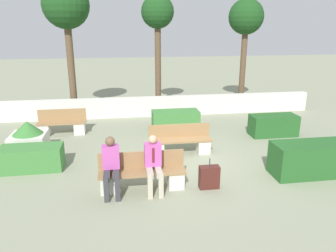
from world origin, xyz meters
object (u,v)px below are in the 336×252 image
Objects in this scene: bench_front at (142,175)px; tree_leftmost at (66,8)px; bench_right_side at (62,125)px; suitcase at (209,177)px; bench_left_side at (180,143)px; person_seated_man at (153,162)px; tree_center_right at (246,20)px; person_seated_woman at (111,164)px; tree_center_left at (158,17)px; planter_corner_left at (29,139)px.

bench_front is 0.38× the size of tree_leftmost.
bench_right_side reaches higher than suitcase.
person_seated_man is (-1.03, -2.16, 0.39)m from bench_left_side.
tree_center_right is (7.50, 0.36, -0.42)m from tree_leftmost.
tree_leftmost is at bearing 121.34° from bench_left_side.
suitcase is (0.27, -2.23, -0.05)m from bench_left_side.
bench_left_side is 0.39× the size of tree_center_right.
bench_right_side is at bearing -92.79° from tree_leftmost.
tree_leftmost is (0.13, 2.61, 3.96)m from bench_right_side.
person_seated_woman reaches higher than bench_front.
person_seated_man reaches higher than bench_right_side.
person_seated_man is 9.50m from tree_center_right.
tree_center_right reaches higher than bench_right_side.
tree_leftmost is at bearing -179.13° from tree_center_left.
bench_left_side is 1.83× the size of planter_corner_left.
person_seated_woman is at bearing 179.82° from person_seated_man.
tree_center_left is (3.71, 2.67, 3.64)m from bench_right_side.
tree_center_left reaches higher than bench_right_side.
tree_center_right is (5.86, 7.50, 3.12)m from person_seated_woman.
tree_center_right reaches higher than person_seated_man.
bench_left_side is 6.21m from tree_center_left.
person_seated_woman is (-0.94, 0.00, 0.01)m from person_seated_man.
bench_left_side is at bearing -126.04° from tree_center_right.
tree_center_right is at bearing 54.92° from bench_front.
planter_corner_left is 5.81m from tree_leftmost.
planter_corner_left is at bearing -150.68° from tree_center_right.
tree_leftmost is (0.81, 4.30, 3.81)m from planter_corner_left.
person_seated_woman is 8.13m from tree_leftmost.
person_seated_man is at bearing -0.18° from person_seated_woman.
person_seated_man is at bearing -29.91° from bench_front.
tree_center_right is (8.31, 4.67, 3.39)m from planter_corner_left.
bench_front and bench_right_side have the same top height.
bench_right_side is at bearing 131.06° from suitcase.
tree_center_left reaches higher than bench_front.
tree_leftmost is (-3.61, 4.98, 3.95)m from bench_left_side.
tree_center_left reaches higher than bench_left_side.
bench_front is at bearing 150.09° from person_seated_man.
tree_center_left reaches higher than person_seated_woman.
planter_corner_left is (-2.45, 2.83, -0.27)m from person_seated_woman.
suitcase is (2.24, -0.07, -0.46)m from person_seated_woman.
person_seated_woman is 0.28× the size of tree_center_left.
planter_corner_left is at bearing 130.89° from person_seated_woman.
bench_left_side is 0.35× the size of tree_leftmost.
planter_corner_left is at bearing -104.82° from bench_right_side.
person_seated_woman is at bearing -49.11° from planter_corner_left.
bench_left_side is 7.31m from tree_leftmost.
tree_center_left is at bearing 42.97° from bench_right_side.
suitcase is at bearing -115.57° from tree_center_right.
bench_front and bench_left_side have the same top height.
person_seated_man is at bearing -120.08° from bench_left_side.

